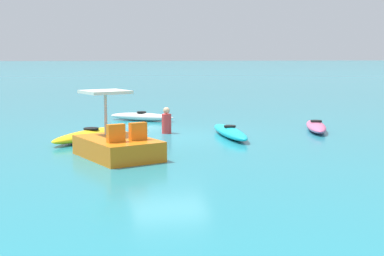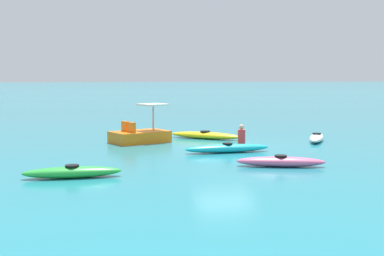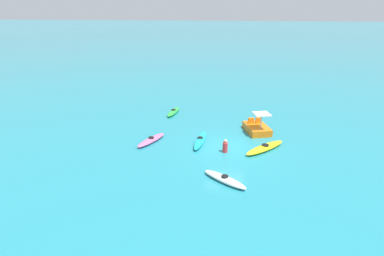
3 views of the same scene
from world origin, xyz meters
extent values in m
plane|color=teal|center=(0.00, 0.00, 0.00)|extent=(600.00, 600.00, 0.00)
ellipsoid|color=pink|center=(-0.24, 5.19, 0.16)|extent=(2.87, 1.49, 0.32)
cylinder|color=black|center=(-0.24, 5.19, 0.35)|extent=(0.50, 0.50, 0.05)
ellipsoid|color=yellow|center=(0.17, -2.47, 0.16)|extent=(3.18, 2.77, 0.32)
cylinder|color=black|center=(0.17, -2.47, 0.35)|extent=(0.65, 0.65, 0.05)
ellipsoid|color=white|center=(-4.43, -0.39, 0.16)|extent=(1.93, 2.64, 0.32)
cylinder|color=black|center=(-4.43, -0.39, 0.35)|extent=(0.52, 0.52, 0.05)
ellipsoid|color=#19B7C6|center=(0.49, 1.89, 0.16)|extent=(3.33, 0.60, 0.32)
cylinder|color=black|center=(0.49, 1.89, 0.35)|extent=(0.38, 0.38, 0.05)
ellipsoid|color=green|center=(6.26, 5.45, 0.16)|extent=(2.80, 0.73, 0.32)
cylinder|color=black|center=(6.26, 5.45, 0.35)|extent=(0.41, 0.41, 0.05)
cube|color=orange|center=(3.33, -1.86, 0.25)|extent=(2.78, 2.28, 0.50)
cube|color=orange|center=(3.95, -1.94, 0.72)|extent=(0.31, 0.47, 0.44)
cube|color=orange|center=(3.73, -1.38, 0.72)|extent=(0.31, 0.47, 0.44)
cylinder|color=#B2B2B7|center=(2.67, -2.12, 1.05)|extent=(0.08, 0.08, 1.10)
cube|color=silver|center=(2.67, -2.12, 1.64)|extent=(1.43, 1.43, 0.08)
cylinder|color=red|center=(-0.73, 0.04, 0.33)|extent=(0.34, 0.34, 0.65)
sphere|color=tan|center=(-0.73, 0.04, 0.77)|extent=(0.22, 0.22, 0.22)
camera|label=1|loc=(16.82, -2.73, 2.56)|focal=49.99mm
camera|label=2|loc=(6.29, 19.90, 2.84)|focal=46.88mm
camera|label=3|loc=(-18.64, -1.78, 8.45)|focal=28.73mm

